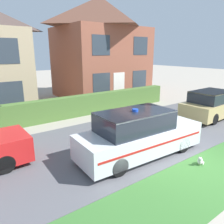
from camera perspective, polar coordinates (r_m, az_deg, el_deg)
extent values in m
plane|color=#A89E8E|center=(7.64, 25.57, -13.79)|extent=(80.00, 80.00, 0.00)
cube|color=#5B5B60|center=(9.70, 5.83, -5.98)|extent=(28.00, 5.46, 0.01)
cube|color=#3D7533|center=(7.64, 25.55, -13.75)|extent=(28.00, 2.03, 0.01)
cube|color=#4C7233|center=(12.26, -11.20, 1.21)|extent=(14.21, 0.55, 1.16)
cylinder|color=black|center=(8.39, 17.97, -8.04)|extent=(0.59, 0.23, 0.58)
cylinder|color=black|center=(9.22, 11.31, -5.41)|extent=(0.59, 0.23, 0.58)
cylinder|color=black|center=(6.57, 1.76, -14.07)|extent=(0.59, 0.23, 0.58)
cylinder|color=black|center=(7.60, -4.34, -9.80)|extent=(0.59, 0.23, 0.58)
cube|color=silver|center=(7.74, 7.47, -7.13)|extent=(4.66, 1.78, 0.83)
cube|color=#232833|center=(7.31, 5.99, -2.30)|extent=(2.59, 1.53, 0.65)
cube|color=silver|center=(7.22, 6.06, -0.01)|extent=(2.59, 1.53, 0.04)
cube|color=red|center=(7.19, 11.67, -8.61)|extent=(4.36, 0.20, 0.07)
cube|color=red|center=(8.28, 3.89, -5.03)|extent=(4.36, 0.20, 0.07)
cylinder|color=blue|center=(7.21, 6.07, 0.47)|extent=(0.21, 0.21, 0.09)
ellipsoid|color=silver|center=(7.80, 22.03, -11.85)|extent=(0.30, 0.26, 0.22)
ellipsoid|color=beige|center=(7.73, 21.93, -12.25)|extent=(0.10, 0.11, 0.12)
sphere|color=silver|center=(7.65, 22.03, -11.30)|extent=(0.13, 0.13, 0.13)
cone|color=silver|center=(7.63, 21.81, -10.90)|extent=(0.05, 0.05, 0.05)
cone|color=silver|center=(7.63, 22.33, -10.98)|extent=(0.05, 0.05, 0.05)
cylinder|color=silver|center=(7.92, 22.74, -12.26)|extent=(0.20, 0.12, 0.04)
cylinder|color=black|center=(14.91, 24.57, 1.52)|extent=(0.58, 0.22, 0.58)
cylinder|color=black|center=(12.02, 25.06, -1.65)|extent=(0.58, 0.22, 0.58)
cylinder|color=black|center=(12.72, 19.11, -0.14)|extent=(0.58, 0.22, 0.58)
cube|color=tan|center=(13.41, 24.91, 1.12)|extent=(4.21, 1.82, 0.75)
cube|color=#232833|center=(12.97, 24.54, 3.75)|extent=(2.31, 1.59, 0.58)
cube|color=tan|center=(12.93, 24.68, 4.92)|extent=(2.31, 1.59, 0.04)
cylinder|color=black|center=(7.43, -26.19, -12.09)|extent=(0.58, 0.21, 0.58)
cube|color=#333D47|center=(13.02, -25.10, 4.34)|extent=(1.40, 0.02, 1.30)
cube|color=#333D47|center=(12.84, -26.26, 14.09)|extent=(1.40, 0.02, 1.30)
cube|color=#93513D|center=(18.18, -2.91, 12.73)|extent=(6.43, 5.43, 5.34)
pyramid|color=brown|center=(18.39, -3.09, 24.59)|extent=(6.75, 5.70, 2.23)
cube|color=white|center=(16.00, 1.84, 6.53)|extent=(1.00, 0.02, 2.10)
cube|color=#333D47|center=(15.05, -2.71, 7.66)|extent=(1.40, 0.02, 1.30)
cube|color=#333D47|center=(17.25, 7.20, 8.56)|extent=(1.40, 0.02, 1.30)
cube|color=#333D47|center=(14.92, -2.84, 17.05)|extent=(1.40, 0.02, 1.30)
cube|color=#333D47|center=(17.13, 7.49, 16.74)|extent=(1.40, 0.02, 1.30)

